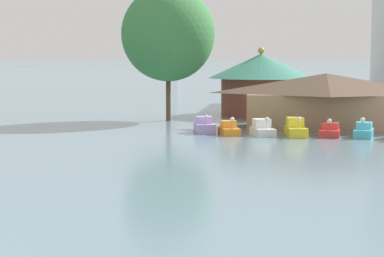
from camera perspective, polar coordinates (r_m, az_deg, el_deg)
name	(u,v)px	position (r m, az deg, el deg)	size (l,w,h in m)	color
pedal_boat_lavender	(204,126)	(55.47, 1.06, 0.20)	(2.10, 2.75, 1.57)	#B299D8
pedal_boat_orange	(229,129)	(54.36, 3.15, -0.03)	(2.07, 2.95, 1.51)	orange
pedal_boat_white	(262,129)	(54.08, 5.99, -0.02)	(2.24, 3.01, 1.57)	white
pedal_boat_yellow	(296,129)	(53.63, 8.77, -0.03)	(1.88, 3.10, 1.66)	yellow
pedal_boat_red	(330,131)	(53.97, 11.61, -0.20)	(1.88, 2.72, 1.51)	red
pedal_boat_cyan	(364,131)	(54.01, 14.34, -0.22)	(1.88, 2.72, 1.66)	#4CB7CC
boathouse	(326,100)	(59.49, 11.28, 2.41)	(14.55, 6.92, 4.81)	#9E7F5B
green_roof_pavilion	(261,80)	(71.69, 5.85, 4.08)	(11.12, 11.12, 7.22)	brown
shoreline_tree_mid	(168,34)	(65.40, -2.04, 8.00)	(9.02, 9.02, 12.96)	brown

